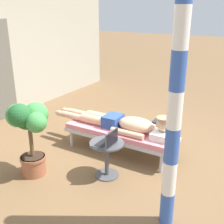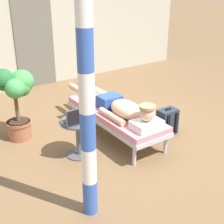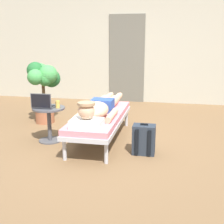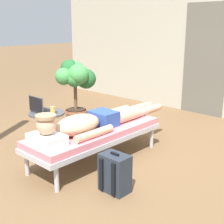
{
  "view_description": "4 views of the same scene",
  "coord_description": "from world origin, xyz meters",
  "px_view_note": "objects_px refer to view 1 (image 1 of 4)",
  "views": [
    {
      "loc": [
        -3.78,
        -1.94,
        2.29
      ],
      "look_at": [
        0.05,
        0.33,
        0.62
      ],
      "focal_mm": 45.83,
      "sensor_mm": 36.0,
      "label": 1
    },
    {
      "loc": [
        -2.58,
        -3.5,
        2.36
      ],
      "look_at": [
        -0.23,
        -0.09,
        0.51
      ],
      "focal_mm": 51.75,
      "sensor_mm": 36.0,
      "label": 2
    },
    {
      "loc": [
        0.99,
        -4.07,
        1.54
      ],
      "look_at": [
        0.15,
        0.03,
        0.47
      ],
      "focal_mm": 47.63,
      "sensor_mm": 36.0,
      "label": 3
    },
    {
      "loc": [
        2.62,
        -2.45,
        1.67
      ],
      "look_at": [
        0.05,
        0.31,
        0.61
      ],
      "focal_mm": 50.38,
      "sensor_mm": 36.0,
      "label": 4
    }
  ],
  "objects_px": {
    "backpack": "(159,130)",
    "porch_post": "(175,110)",
    "person_reclining": "(124,123)",
    "laptop": "(108,141)",
    "lounge_chair": "(121,132)",
    "drink_glass": "(113,135)",
    "potted_plant": "(29,126)",
    "side_table": "(107,153)"
  },
  "relations": [
    {
      "from": "lounge_chair",
      "to": "person_reclining",
      "type": "distance_m",
      "value": 0.18
    },
    {
      "from": "laptop",
      "to": "side_table",
      "type": "bearing_deg",
      "value": 40.52
    },
    {
      "from": "side_table",
      "to": "porch_post",
      "type": "distance_m",
      "value": 1.52
    },
    {
      "from": "person_reclining",
      "to": "drink_glass",
      "type": "xyz_separation_m",
      "value": [
        -0.59,
        -0.15,
        0.06
      ]
    },
    {
      "from": "porch_post",
      "to": "side_table",
      "type": "bearing_deg",
      "value": 66.82
    },
    {
      "from": "person_reclining",
      "to": "laptop",
      "type": "xyz_separation_m",
      "value": [
        -0.8,
        -0.19,
        0.06
      ]
    },
    {
      "from": "laptop",
      "to": "backpack",
      "type": "relative_size",
      "value": 0.73
    },
    {
      "from": "laptop",
      "to": "porch_post",
      "type": "distance_m",
      "value": 1.32
    },
    {
      "from": "laptop",
      "to": "lounge_chair",
      "type": "bearing_deg",
      "value": 16.53
    },
    {
      "from": "side_table",
      "to": "backpack",
      "type": "height_order",
      "value": "side_table"
    },
    {
      "from": "potted_plant",
      "to": "lounge_chair",
      "type": "bearing_deg",
      "value": -31.68
    },
    {
      "from": "potted_plant",
      "to": "backpack",
      "type": "bearing_deg",
      "value": -31.01
    },
    {
      "from": "laptop",
      "to": "potted_plant",
      "type": "bearing_deg",
      "value": 113.22
    },
    {
      "from": "drink_glass",
      "to": "potted_plant",
      "type": "relative_size",
      "value": 0.1
    },
    {
      "from": "lounge_chair",
      "to": "porch_post",
      "type": "relative_size",
      "value": 0.69
    },
    {
      "from": "side_table",
      "to": "backpack",
      "type": "distance_m",
      "value": 1.46
    },
    {
      "from": "person_reclining",
      "to": "potted_plant",
      "type": "height_order",
      "value": "potted_plant"
    },
    {
      "from": "lounge_chair",
      "to": "porch_post",
      "type": "height_order",
      "value": "porch_post"
    },
    {
      "from": "potted_plant",
      "to": "porch_post",
      "type": "bearing_deg",
      "value": -89.06
    },
    {
      "from": "lounge_chair",
      "to": "drink_glass",
      "type": "distance_m",
      "value": 0.66
    },
    {
      "from": "potted_plant",
      "to": "porch_post",
      "type": "distance_m",
      "value": 2.09
    },
    {
      "from": "drink_glass",
      "to": "porch_post",
      "type": "height_order",
      "value": "porch_post"
    },
    {
      "from": "lounge_chair",
      "to": "potted_plant",
      "type": "bearing_deg",
      "value": 148.32
    },
    {
      "from": "drink_glass",
      "to": "lounge_chair",
      "type": "bearing_deg",
      "value": 18.19
    },
    {
      "from": "porch_post",
      "to": "lounge_chair",
      "type": "bearing_deg",
      "value": 46.23
    },
    {
      "from": "drink_glass",
      "to": "porch_post",
      "type": "xyz_separation_m",
      "value": [
        -0.6,
        -1.05,
        0.77
      ]
    },
    {
      "from": "laptop",
      "to": "drink_glass",
      "type": "relative_size",
      "value": 2.88
    },
    {
      "from": "backpack",
      "to": "porch_post",
      "type": "distance_m",
      "value": 2.37
    },
    {
      "from": "laptop",
      "to": "potted_plant",
      "type": "xyz_separation_m",
      "value": [
        -0.43,
        1.0,
        0.16
      ]
    },
    {
      "from": "laptop",
      "to": "potted_plant",
      "type": "distance_m",
      "value": 1.09
    },
    {
      "from": "drink_glass",
      "to": "laptop",
      "type": "bearing_deg",
      "value": -168.25
    },
    {
      "from": "person_reclining",
      "to": "lounge_chair",
      "type": "bearing_deg",
      "value": 90.0
    },
    {
      "from": "laptop",
      "to": "drink_glass",
      "type": "bearing_deg",
      "value": 11.75
    },
    {
      "from": "laptop",
      "to": "backpack",
      "type": "height_order",
      "value": "laptop"
    },
    {
      "from": "side_table",
      "to": "porch_post",
      "type": "relative_size",
      "value": 0.19
    },
    {
      "from": "laptop",
      "to": "backpack",
      "type": "distance_m",
      "value": 1.55
    },
    {
      "from": "lounge_chair",
      "to": "drink_glass",
      "type": "bearing_deg",
      "value": -161.81
    },
    {
      "from": "backpack",
      "to": "porch_post",
      "type": "height_order",
      "value": "porch_post"
    },
    {
      "from": "lounge_chair",
      "to": "laptop",
      "type": "bearing_deg",
      "value": -163.47
    },
    {
      "from": "person_reclining",
      "to": "porch_post",
      "type": "relative_size",
      "value": 0.81
    },
    {
      "from": "lounge_chair",
      "to": "backpack",
      "type": "height_order",
      "value": "backpack"
    },
    {
      "from": "porch_post",
      "to": "drink_glass",
      "type": "bearing_deg",
      "value": 60.15
    }
  ]
}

